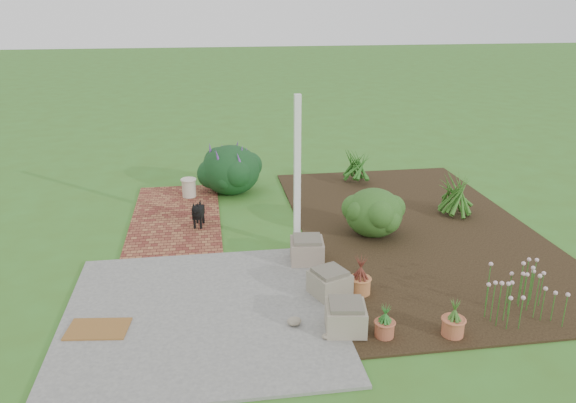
{
  "coord_description": "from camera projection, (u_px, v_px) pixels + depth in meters",
  "views": [
    {
      "loc": [
        -1.09,
        -8.14,
        3.85
      ],
      "look_at": [
        0.2,
        0.4,
        0.7
      ],
      "focal_mm": 35.0,
      "sensor_mm": 36.0,
      "label": 1
    }
  ],
  "objects": [
    {
      "name": "terracotta_pot_small_right",
      "position": [
        385.0,
        329.0,
        6.69
      ],
      "size": [
        0.27,
        0.27,
        0.2
      ],
      "primitive_type": "cylinder",
      "rotation": [
        0.0,
        0.0,
        -0.18
      ],
      "color": "#A35337",
      "rests_on": "garden_bed"
    },
    {
      "name": "evergreen_shrub",
      "position": [
        374.0,
        211.0,
        9.49
      ],
      "size": [
        1.06,
        1.06,
        0.83
      ],
      "primitive_type": "ellipsoid",
      "rotation": [
        0.0,
        0.0,
        0.09
      ],
      "color": "#0A3910",
      "rests_on": "garden_bed"
    },
    {
      "name": "concrete_patio",
      "position": [
        202.0,
        313.0,
        7.23
      ],
      "size": [
        3.5,
        3.5,
        0.04
      ],
      "primitive_type": "cube",
      "color": "slate",
      "rests_on": "ground"
    },
    {
      "name": "veranda_post",
      "position": [
        297.0,
        175.0,
        8.74
      ],
      "size": [
        0.1,
        0.1,
        2.5
      ],
      "primitive_type": "cube",
      "color": "white",
      "rests_on": "ground"
    },
    {
      "name": "agapanthus_clump_back",
      "position": [
        455.0,
        191.0,
        10.36
      ],
      "size": [
        1.17,
        1.17,
        0.9
      ],
      "primitive_type": null,
      "rotation": [
        0.0,
        0.0,
        -0.19
      ],
      "color": "#1A3E0D",
      "rests_on": "garden_bed"
    },
    {
      "name": "stone_trough_near",
      "position": [
        346.0,
        318.0,
        6.79
      ],
      "size": [
        0.55,
        0.55,
        0.32
      ],
      "primitive_type": "cube",
      "rotation": [
        0.0,
        0.0,
        -0.15
      ],
      "color": "gray",
      "rests_on": "concrete_patio"
    },
    {
      "name": "coir_doormat",
      "position": [
        98.0,
        329.0,
        6.83
      ],
      "size": [
        0.78,
        0.55,
        0.02
      ],
      "primitive_type": "cube",
      "rotation": [
        0.0,
        0.0,
        -0.12
      ],
      "color": "brown",
      "rests_on": "concrete_patio"
    },
    {
      "name": "ground",
      "position": [
        279.0,
        251.0,
        9.04
      ],
      "size": [
        80.0,
        80.0,
        0.0
      ],
      "primitive_type": "plane",
      "color": "#3C6921",
      "rests_on": "ground"
    },
    {
      "name": "garden_bed",
      "position": [
        417.0,
        229.0,
        9.85
      ],
      "size": [
        4.0,
        7.0,
        0.03
      ],
      "primitive_type": "cube",
      "color": "black",
      "rests_on": "ground"
    },
    {
      "name": "terracotta_pot_small_left",
      "position": [
        453.0,
        327.0,
        6.71
      ],
      "size": [
        0.31,
        0.31,
        0.22
      ],
      "primitive_type": "cylinder",
      "rotation": [
        0.0,
        0.0,
        -0.19
      ],
      "color": "#B25D3C",
      "rests_on": "garden_bed"
    },
    {
      "name": "terracotta_pot_bronze",
      "position": [
        360.0,
        285.0,
        7.66
      ],
      "size": [
        0.31,
        0.31,
        0.23
      ],
      "primitive_type": "cylinder",
      "rotation": [
        0.0,
        0.0,
        0.11
      ],
      "color": "#B36D3C",
      "rests_on": "garden_bed"
    },
    {
      "name": "stone_trough_mid",
      "position": [
        330.0,
        284.0,
        7.61
      ],
      "size": [
        0.61,
        0.61,
        0.31
      ],
      "primitive_type": "cube",
      "rotation": [
        0.0,
        0.0,
        0.39
      ],
      "color": "gray",
      "rests_on": "concrete_patio"
    },
    {
      "name": "purple_flowering_bush",
      "position": [
        231.0,
        169.0,
        11.6
      ],
      "size": [
        1.5,
        1.5,
        1.03
      ],
      "primitive_type": "ellipsoid",
      "rotation": [
        0.0,
        0.0,
        0.28
      ],
      "color": "black",
      "rests_on": "ground"
    },
    {
      "name": "agapanthus_clump_front",
      "position": [
        357.0,
        163.0,
        12.19
      ],
      "size": [
        1.29,
        1.29,
        0.86
      ],
      "primitive_type": null,
      "rotation": [
        0.0,
        0.0,
        0.43
      ],
      "color": "#143F10",
      "rests_on": "garden_bed"
    },
    {
      "name": "black_dog",
      "position": [
        198.0,
        212.0,
        9.81
      ],
      "size": [
        0.22,
        0.53,
        0.46
      ],
      "rotation": [
        0.0,
        0.0,
        -0.18
      ],
      "color": "black",
      "rests_on": "brick_path"
    },
    {
      "name": "stone_trough_far",
      "position": [
        307.0,
        251.0,
        8.57
      ],
      "size": [
        0.55,
        0.55,
        0.33
      ],
      "primitive_type": "cube",
      "rotation": [
        0.0,
        0.0,
        -0.11
      ],
      "color": "#766A57",
      "rests_on": "concrete_patio"
    },
    {
      "name": "brick_path",
      "position": [
        176.0,
        216.0,
        10.42
      ],
      "size": [
        1.6,
        3.5,
        0.04
      ],
      "primitive_type": "cube",
      "color": "maroon",
      "rests_on": "ground"
    },
    {
      "name": "pink_flower_patch",
      "position": [
        516.0,
        291.0,
        7.13
      ],
      "size": [
        1.02,
        1.02,
        0.63
      ],
      "primitive_type": null,
      "rotation": [
        0.0,
        0.0,
        0.04
      ],
      "color": "#113D0F",
      "rests_on": "garden_bed"
    },
    {
      "name": "cream_ceramic_urn",
      "position": [
        189.0,
        188.0,
        11.34
      ],
      "size": [
        0.29,
        0.29,
        0.37
      ],
      "primitive_type": "cylinder",
      "rotation": [
        0.0,
        0.0,
        0.05
      ],
      "color": "beige",
      "rests_on": "brick_path"
    }
  ]
}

